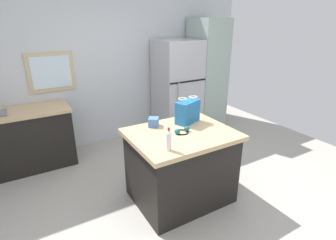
% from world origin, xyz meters
% --- Properties ---
extents(ground, '(6.53, 6.53, 0.00)m').
position_xyz_m(ground, '(0.00, 0.00, 0.00)').
color(ground, '#ADA89E').
extents(back_wall, '(5.44, 0.13, 2.76)m').
position_xyz_m(back_wall, '(-0.01, 2.28, 1.38)').
color(back_wall, silver).
rests_on(back_wall, ground).
extents(kitchen_island, '(1.17, 0.94, 0.88)m').
position_xyz_m(kitchen_island, '(0.17, 0.15, 0.44)').
color(kitchen_island, black).
rests_on(kitchen_island, ground).
extents(refrigerator, '(0.74, 0.74, 1.75)m').
position_xyz_m(refrigerator, '(1.19, 1.86, 0.87)').
color(refrigerator, '#B7B7BC').
rests_on(refrigerator, ground).
extents(tall_cabinet, '(0.56, 0.66, 2.10)m').
position_xyz_m(tall_cabinet, '(1.86, 1.86, 1.05)').
color(tall_cabinet, '#9EB2A8').
rests_on(tall_cabinet, ground).
extents(sink_counter, '(1.55, 0.64, 1.07)m').
position_xyz_m(sink_counter, '(-1.51, 1.90, 0.45)').
color(sink_counter, black).
rests_on(sink_counter, ground).
extents(shopping_bag, '(0.35, 0.26, 0.32)m').
position_xyz_m(shopping_bag, '(0.40, 0.37, 1.02)').
color(shopping_bag, '#236BAD').
rests_on(shopping_bag, kitchen_island).
extents(small_box, '(0.17, 0.17, 0.10)m').
position_xyz_m(small_box, '(-0.02, 0.47, 0.93)').
color(small_box, '#4775B7').
rests_on(small_box, kitchen_island).
extents(bottle, '(0.06, 0.06, 0.24)m').
position_xyz_m(bottle, '(-0.18, -0.15, 0.99)').
color(bottle, white).
rests_on(bottle, kitchen_island).
extents(ear_defenders, '(0.20, 0.16, 0.06)m').
position_xyz_m(ear_defenders, '(0.17, 0.14, 0.90)').
color(ear_defenders, black).
rests_on(ear_defenders, kitchen_island).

